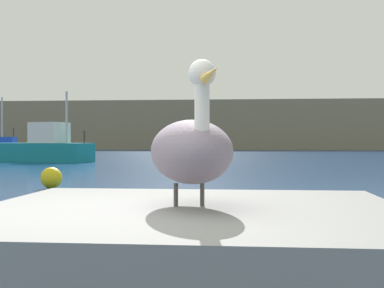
% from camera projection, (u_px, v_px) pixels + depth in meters
% --- Properties ---
extents(hillside_backdrop, '(140.00, 14.47, 6.32)m').
position_uv_depth(hillside_backdrop, '(233.00, 126.00, 72.69)').
color(hillside_backdrop, '#7F755B').
rests_on(hillside_backdrop, ground).
extents(pier_dock, '(2.81, 2.50, 0.84)m').
position_uv_depth(pier_dock, '(191.00, 270.00, 3.48)').
color(pier_dock, gray).
rests_on(pier_dock, ground).
extents(pelican, '(0.79, 1.28, 0.93)m').
position_uv_depth(pelican, '(191.00, 150.00, 3.45)').
color(pelican, gray).
rests_on(pelican, pier_dock).
extents(fishing_boat_teal, '(6.81, 3.60, 4.05)m').
position_uv_depth(fishing_boat_teal, '(41.00, 148.00, 30.72)').
color(fishing_boat_teal, teal).
rests_on(fishing_boat_teal, ground).
extents(mooring_buoy, '(0.56, 0.56, 0.56)m').
position_uv_depth(mooring_buoy, '(51.00, 178.00, 13.74)').
color(mooring_buoy, yellow).
rests_on(mooring_buoy, ground).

